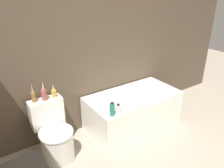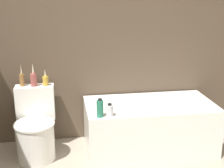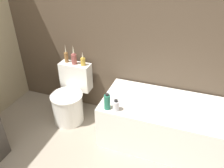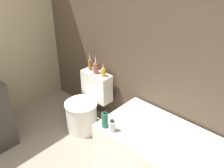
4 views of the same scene
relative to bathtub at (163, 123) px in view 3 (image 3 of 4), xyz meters
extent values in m
cube|color=brown|center=(-0.82, 0.42, 1.02)|extent=(6.40, 0.06, 2.60)
cube|color=white|center=(0.00, 0.00, 0.00)|extent=(1.42, 0.73, 0.54)
cube|color=#B7BCC6|center=(0.00, 0.00, 0.26)|extent=(1.22, 0.53, 0.01)
cylinder|color=white|center=(-1.25, -0.05, -0.08)|extent=(0.40, 0.40, 0.39)
cylinder|color=white|center=(-1.25, -0.05, 0.13)|extent=(0.42, 0.42, 0.02)
cube|color=white|center=(-1.25, 0.24, 0.27)|extent=(0.42, 0.18, 0.38)
cylinder|color=olive|center=(-1.38, 0.25, 0.52)|extent=(0.05, 0.05, 0.13)
sphere|color=olive|center=(-1.38, 0.25, 0.59)|extent=(0.03, 0.03, 0.03)
cone|color=beige|center=(-1.38, 0.25, 0.65)|extent=(0.02, 0.02, 0.12)
cylinder|color=#994C47|center=(-1.25, 0.24, 0.52)|extent=(0.07, 0.07, 0.14)
sphere|color=#994C47|center=(-1.25, 0.24, 0.59)|extent=(0.05, 0.05, 0.05)
cone|color=beige|center=(-1.25, 0.24, 0.65)|extent=(0.02, 0.02, 0.12)
cylinder|color=gold|center=(-1.13, 0.24, 0.51)|extent=(0.06, 0.06, 0.10)
sphere|color=gold|center=(-1.13, 0.24, 0.56)|extent=(0.04, 0.04, 0.04)
cone|color=beige|center=(-1.13, 0.24, 0.60)|extent=(0.02, 0.02, 0.09)
cylinder|color=#267259|center=(-0.59, -0.29, 0.35)|extent=(0.07, 0.07, 0.17)
cylinder|color=black|center=(-0.59, -0.29, 0.45)|extent=(0.04, 0.04, 0.02)
cylinder|color=silver|center=(-0.49, -0.29, 0.33)|extent=(0.07, 0.07, 0.11)
cylinder|color=black|center=(-0.49, -0.29, 0.39)|extent=(0.04, 0.04, 0.02)
camera|label=1|loc=(-1.91, -2.24, 1.77)|focal=35.00mm
camera|label=2|loc=(-0.92, -3.12, 1.47)|focal=50.00mm
camera|label=3|loc=(0.10, -2.06, 1.72)|focal=35.00mm
camera|label=4|loc=(0.91, -1.82, 2.01)|focal=42.00mm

